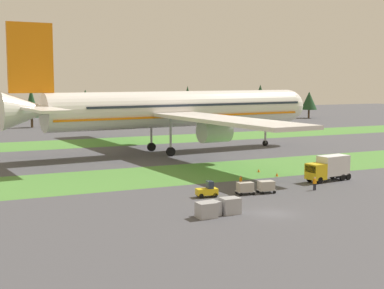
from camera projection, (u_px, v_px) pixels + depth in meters
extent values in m
plane|color=#47474C|center=(274.00, 214.00, 60.86)|extent=(400.00, 400.00, 0.00)
cube|color=#4C8438|center=(174.00, 174.00, 85.69)|extent=(320.00, 17.31, 0.01)
cube|color=#4C8438|center=(94.00, 143.00, 127.75)|extent=(320.00, 17.31, 0.01)
cylinder|color=silver|center=(180.00, 109.00, 110.34)|extent=(53.93, 11.55, 6.96)
sphere|color=silver|center=(287.00, 106.00, 123.50)|extent=(6.82, 6.82, 6.82)
cone|color=silver|center=(28.00, 111.00, 95.83)|extent=(9.67, 7.38, 6.61)
cube|color=orange|center=(180.00, 115.00, 110.48)|extent=(52.64, 11.58, 0.36)
cube|color=#283342|center=(194.00, 104.00, 111.84)|extent=(47.43, 11.06, 0.44)
cube|color=silver|center=(122.00, 108.00, 127.30)|extent=(11.55, 36.50, 0.63)
cylinder|color=#A3A3A8|center=(137.00, 119.00, 123.55)|extent=(5.53, 4.26, 3.83)
cube|color=silver|center=(226.00, 120.00, 90.32)|extent=(11.55, 36.50, 0.63)
cylinder|color=#A3A3A8|center=(215.00, 131.00, 95.86)|extent=(5.53, 4.26, 3.83)
cube|color=silver|center=(20.00, 105.00, 103.53)|extent=(5.86, 13.42, 0.44)
cube|color=silver|center=(46.00, 110.00, 88.66)|extent=(5.86, 13.42, 0.44)
cube|color=orange|center=(30.00, 58.00, 95.11)|extent=(7.67, 1.41, 11.83)
cylinder|color=#A3A3A8|center=(265.00, 127.00, 121.13)|extent=(0.44, 0.44, 6.88)
cylinder|color=black|center=(265.00, 143.00, 121.54)|extent=(1.23, 0.52, 1.20)
cylinder|color=#A3A3A8|center=(151.00, 130.00, 112.35)|extent=(0.44, 0.44, 6.63)
cylinder|color=black|center=(151.00, 147.00, 112.74)|extent=(1.74, 0.74, 1.70)
cylinder|color=#A3A3A8|center=(171.00, 134.00, 105.15)|extent=(0.44, 0.44, 6.63)
cylinder|color=black|center=(171.00, 152.00, 105.54)|extent=(1.74, 0.74, 1.70)
cube|color=yellow|center=(207.00, 192.00, 69.24)|extent=(2.74, 1.60, 0.77)
cube|color=#283342|center=(210.00, 185.00, 69.26)|extent=(0.83, 1.17, 0.90)
cylinder|color=black|center=(201.00, 196.00, 68.49)|extent=(0.62, 0.27, 0.60)
cylinder|color=black|center=(198.00, 194.00, 69.53)|extent=(0.62, 0.27, 0.60)
cylinder|color=black|center=(215.00, 195.00, 69.04)|extent=(0.62, 0.27, 0.60)
cylinder|color=black|center=(212.00, 193.00, 70.08)|extent=(0.62, 0.27, 0.60)
cube|color=#A3A3A8|center=(245.00, 191.00, 70.82)|extent=(2.36, 1.75, 0.10)
cube|color=#ADA89E|center=(245.00, 187.00, 70.75)|extent=(2.08, 1.54, 1.10)
cylinder|color=black|center=(241.00, 194.00, 69.94)|extent=(0.41, 0.17, 0.40)
cylinder|color=black|center=(237.00, 192.00, 71.24)|extent=(0.41, 0.17, 0.40)
cylinder|color=black|center=(253.00, 194.00, 70.45)|extent=(0.41, 0.17, 0.40)
cylinder|color=black|center=(249.00, 191.00, 71.75)|extent=(0.41, 0.17, 0.40)
cube|color=#A3A3A8|center=(266.00, 190.00, 71.70)|extent=(2.36, 1.75, 0.10)
cube|color=#ADA89E|center=(266.00, 185.00, 71.63)|extent=(2.08, 1.54, 1.10)
cylinder|color=black|center=(262.00, 193.00, 70.82)|extent=(0.41, 0.17, 0.40)
cylinder|color=black|center=(258.00, 191.00, 72.12)|extent=(0.41, 0.17, 0.40)
cylinder|color=black|center=(274.00, 192.00, 71.33)|extent=(0.41, 0.17, 0.40)
cylinder|color=black|center=(270.00, 190.00, 72.63)|extent=(0.41, 0.17, 0.40)
cube|color=yellow|center=(316.00, 171.00, 78.73)|extent=(2.48, 2.57, 2.20)
cube|color=#283342|center=(310.00, 169.00, 78.11)|extent=(0.35, 2.06, 0.97)
cube|color=silver|center=(333.00, 165.00, 80.43)|extent=(4.76, 2.87, 2.80)
cylinder|color=black|center=(320.00, 180.00, 77.90)|extent=(0.99, 0.42, 0.96)
cylinder|color=black|center=(310.00, 178.00, 79.58)|extent=(0.99, 0.42, 0.96)
cylinder|color=black|center=(343.00, 177.00, 80.27)|extent=(0.99, 0.42, 0.96)
cylinder|color=black|center=(332.00, 175.00, 81.95)|extent=(0.99, 0.42, 0.96)
cylinder|color=black|center=(348.00, 177.00, 80.86)|extent=(0.99, 0.42, 0.96)
cylinder|color=black|center=(338.00, 175.00, 82.54)|extent=(0.99, 0.42, 0.96)
cylinder|color=black|center=(241.00, 185.00, 74.67)|extent=(0.18, 0.18, 0.85)
cylinder|color=black|center=(241.00, 186.00, 74.45)|extent=(0.18, 0.18, 0.85)
cylinder|color=orange|center=(241.00, 180.00, 74.47)|extent=(0.36, 0.36, 0.62)
sphere|color=tan|center=(241.00, 177.00, 74.42)|extent=(0.24, 0.24, 0.24)
cylinder|color=orange|center=(241.00, 180.00, 74.70)|extent=(0.10, 0.10, 0.58)
cylinder|color=orange|center=(241.00, 180.00, 74.25)|extent=(0.10, 0.10, 0.58)
cylinder|color=black|center=(314.00, 187.00, 73.50)|extent=(0.18, 0.18, 0.85)
cylinder|color=black|center=(315.00, 187.00, 73.56)|extent=(0.18, 0.18, 0.85)
cylinder|color=orange|center=(315.00, 181.00, 73.44)|extent=(0.36, 0.36, 0.62)
sphere|color=tan|center=(315.00, 178.00, 73.39)|extent=(0.24, 0.24, 0.24)
cylinder|color=orange|center=(313.00, 182.00, 73.38)|extent=(0.10, 0.10, 0.58)
cylinder|color=orange|center=(316.00, 182.00, 73.52)|extent=(0.10, 0.10, 0.58)
cube|color=#A3A3A8|center=(210.00, 208.00, 59.92)|extent=(2.20, 1.86, 1.52)
cube|color=#A3A3A8|center=(206.00, 210.00, 58.96)|extent=(2.04, 1.65, 1.64)
cube|color=#A3A3A8|center=(230.00, 206.00, 60.72)|extent=(2.02, 1.62, 1.75)
cone|color=orange|center=(259.00, 170.00, 87.64)|extent=(0.44, 0.44, 0.51)
cone|color=orange|center=(277.00, 174.00, 83.95)|extent=(0.44, 0.44, 0.53)
cylinder|color=#4C3823|center=(32.00, 122.00, 166.90)|extent=(0.70, 0.70, 2.95)
cone|color=#1E4223|center=(31.00, 103.00, 166.21)|extent=(4.31, 4.31, 8.78)
cylinder|color=#4C3823|center=(86.00, 121.00, 171.85)|extent=(0.70, 0.70, 3.05)
cone|color=#1E4223|center=(86.00, 103.00, 171.20)|extent=(6.20, 6.20, 8.01)
cylinder|color=#4C3823|center=(139.00, 120.00, 177.19)|extent=(0.70, 0.70, 3.00)
cone|color=#1E4223|center=(139.00, 107.00, 176.72)|extent=(6.26, 6.26, 5.00)
cylinder|color=#4C3823|center=(188.00, 118.00, 184.20)|extent=(0.70, 0.70, 3.44)
cone|color=#1E4223|center=(188.00, 99.00, 183.49)|extent=(4.24, 4.24, 8.60)
cylinder|color=#4C3823|center=(225.00, 116.00, 193.29)|extent=(0.70, 0.70, 3.02)
cone|color=#1E4223|center=(225.00, 104.00, 192.81)|extent=(6.27, 6.27, 5.24)
cylinder|color=#4C3823|center=(260.00, 115.00, 199.75)|extent=(0.70, 0.70, 3.34)
cone|color=#1E4223|center=(260.00, 97.00, 199.03)|extent=(5.89, 5.89, 8.93)
cylinder|color=#4C3823|center=(309.00, 114.00, 206.06)|extent=(0.70, 0.70, 3.13)
cone|color=#1E4223|center=(309.00, 101.00, 205.49)|extent=(5.85, 5.85, 6.50)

